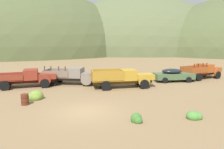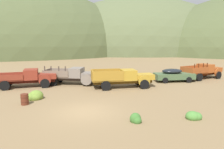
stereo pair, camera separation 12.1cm
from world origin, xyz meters
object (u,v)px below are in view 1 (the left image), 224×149
object	(u,v)px
car_weathered_green	(175,75)
truck_oxide_orange	(204,71)
truck_mustard	(127,78)
truck_rust_red	(30,78)
oil_drum_foreground	(25,99)
truck_primer_gray	(75,75)

from	to	relation	value
car_weathered_green	truck_oxide_orange	size ratio (longest dim) A/B	0.83
truck_mustard	truck_oxide_orange	distance (m)	11.85
car_weathered_green	truck_oxide_orange	xyz separation A→B (m)	(4.75, 1.43, 0.18)
truck_rust_red	oil_drum_foreground	distance (m)	6.61
truck_mustard	car_weathered_green	distance (m)	6.89
truck_primer_gray	car_weathered_green	xyz separation A→B (m)	(11.85, -0.15, -0.20)
oil_drum_foreground	truck_mustard	bearing A→B (deg)	27.35
truck_rust_red	truck_primer_gray	distance (m)	4.76
truck_primer_gray	oil_drum_foreground	size ratio (longest dim) A/B	7.49
truck_rust_red	truck_mustard	bearing A→B (deg)	-18.75
truck_primer_gray	car_weathered_green	bearing A→B (deg)	14.90
truck_rust_red	truck_mustard	xyz separation A→B (m)	(10.07, -1.83, 0.03)
truck_mustard	oil_drum_foreground	bearing A→B (deg)	-154.58
oil_drum_foreground	truck_rust_red	bearing A→B (deg)	99.01
truck_rust_red	car_weathered_green	distance (m)	16.57
truck_mustard	oil_drum_foreground	xyz separation A→B (m)	(-9.03, -4.67, -0.59)
truck_primer_gray	truck_oxide_orange	distance (m)	16.65
truck_primer_gray	oil_drum_foreground	world-z (taller)	truck_primer_gray
truck_rust_red	car_weathered_green	size ratio (longest dim) A/B	1.28
truck_rust_red	truck_primer_gray	bearing A→B (deg)	-1.37
truck_primer_gray	oil_drum_foreground	bearing A→B (deg)	-101.85
car_weathered_green	oil_drum_foreground	distance (m)	17.02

